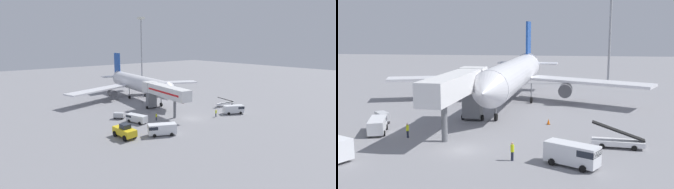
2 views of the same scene
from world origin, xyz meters
TOP-DOWN VIEW (x-y plane):
  - ground_plane at (0.00, 0.00)m, footprint 300.00×300.00m
  - airplane_at_gate at (2.93, 28.05)m, footprint 46.92×42.30m
  - jet_bridge at (-2.11, 8.46)m, footprint 4.80×18.24m
  - pushback_tug at (-18.81, -0.88)m, footprint 2.90×5.43m
  - belt_loader_truck at (16.83, 2.95)m, footprint 5.78×2.40m
  - service_van_outer_left at (-11.91, 5.86)m, footprint 3.32×5.43m
  - service_van_near_right at (11.72, -3.79)m, footprint 5.45×4.19m
  - service_van_mid_center at (-12.55, -4.41)m, footprint 5.88×4.26m
  - baggage_cart_far_right at (-13.57, 10.98)m, footprint 2.60×2.68m
  - ground_crew_worker_foreground at (5.85, -2.78)m, footprint 0.38×0.38m
  - ground_crew_worker_midground at (-7.41, 4.14)m, footprint 0.39×0.39m
  - safety_cone_alpha at (9.14, 12.89)m, footprint 0.50×0.50m
  - apron_light_mast at (22.25, 54.73)m, footprint 2.40×2.40m

SIDE VIEW (x-z plane):
  - ground_plane at x=0.00m, z-range 0.00..0.00m
  - safety_cone_alpha at x=9.14m, z-range 0.00..0.76m
  - belt_loader_truck at x=16.83m, z-range -0.69..2.16m
  - baggage_cart_far_right at x=-13.57m, z-range 0.08..1.60m
  - ground_crew_worker_midground at x=-7.41m, z-range 0.05..1.81m
  - ground_crew_worker_foreground at x=5.85m, z-range 0.06..1.93m
  - service_van_outer_left at x=-11.91m, z-range 0.15..1.98m
  - service_van_near_right at x=11.72m, z-range 0.16..2.35m
  - pushback_tug at x=-18.81m, z-range -0.10..2.68m
  - service_van_mid_center at x=-12.55m, z-range 0.16..2.48m
  - airplane_at_gate at x=2.93m, z-range -2.15..12.06m
  - jet_bridge at x=-2.11m, z-range 1.88..9.35m
  - apron_light_mast at x=22.25m, z-range 5.24..34.14m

